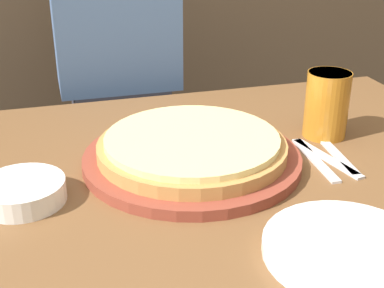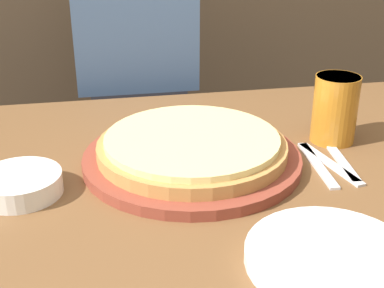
{
  "view_description": "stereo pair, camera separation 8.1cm",
  "coord_description": "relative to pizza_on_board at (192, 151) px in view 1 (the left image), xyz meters",
  "views": [
    {
      "loc": [
        -0.21,
        -0.81,
        1.21
      ],
      "look_at": [
        0.03,
        0.05,
        0.8
      ],
      "focal_mm": 50.0,
      "sensor_mm": 36.0,
      "label": 1
    },
    {
      "loc": [
        -0.13,
        -0.83,
        1.21
      ],
      "look_at": [
        0.03,
        0.05,
        0.8
      ],
      "focal_mm": 50.0,
      "sensor_mm": 36.0,
      "label": 2
    }
  ],
  "objects": [
    {
      "name": "pizza_on_board",
      "position": [
        0.0,
        0.0,
        0.0
      ],
      "size": [
        0.41,
        0.41,
        0.06
      ],
      "color": "brown",
      "rests_on": "dining_table"
    },
    {
      "name": "dinner_knife",
      "position": [
        0.25,
        -0.05,
        -0.02
      ],
      "size": [
        0.06,
        0.19,
        0.0
      ],
      "color": "silver",
      "rests_on": "dining_table"
    },
    {
      "name": "fork",
      "position": [
        0.23,
        -0.05,
        -0.02
      ],
      "size": [
        0.03,
        0.19,
        0.0
      ],
      "color": "silver",
      "rests_on": "dining_table"
    },
    {
      "name": "spoon",
      "position": [
        0.28,
        -0.05,
        -0.02
      ],
      "size": [
        0.03,
        0.16,
        0.0
      ],
      "color": "silver",
      "rests_on": "dining_table"
    },
    {
      "name": "dinner_plate",
      "position": [
        0.13,
        -0.33,
        -0.02
      ],
      "size": [
        0.24,
        0.24,
        0.02
      ],
      "color": "white",
      "rests_on": "dining_table"
    },
    {
      "name": "beer_glass",
      "position": [
        0.3,
        0.05,
        0.05
      ],
      "size": [
        0.09,
        0.09,
        0.14
      ],
      "color": "#B7701E",
      "rests_on": "dining_table"
    },
    {
      "name": "diner_person",
      "position": [
        -0.05,
        0.57,
        -0.13
      ],
      "size": [
        0.32,
        0.2,
        1.33
      ],
      "color": "#33333D",
      "rests_on": "ground_plane"
    },
    {
      "name": "side_bowl",
      "position": [
        -0.3,
        -0.06,
        -0.01
      ],
      "size": [
        0.14,
        0.14,
        0.04
      ],
      "color": "white",
      "rests_on": "dining_table"
    }
  ]
}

